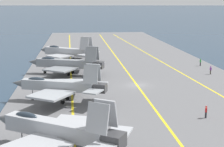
# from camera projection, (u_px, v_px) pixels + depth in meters

# --- Properties ---
(ground_plane) EXTENTS (2000.00, 2000.00, 0.00)m
(ground_plane) POSITION_uv_depth(u_px,v_px,m) (137.00, 87.00, 63.04)
(ground_plane) COLOR #23384C
(carrier_deck) EXTENTS (209.83, 43.37, 0.40)m
(carrier_deck) POSITION_uv_depth(u_px,v_px,m) (137.00, 86.00, 63.00)
(carrier_deck) COLOR slate
(carrier_deck) RESTS_ON ground
(deck_stripe_foul_line) EXTENTS (188.53, 11.67, 0.01)m
(deck_stripe_foul_line) POSITION_uv_depth(u_px,v_px,m) (200.00, 83.00, 64.22)
(deck_stripe_foul_line) COLOR yellow
(deck_stripe_foul_line) RESTS_ON carrier_deck
(deck_stripe_centerline) EXTENTS (188.84, 0.36, 0.01)m
(deck_stripe_centerline) POSITION_uv_depth(u_px,v_px,m) (137.00, 85.00, 62.96)
(deck_stripe_centerline) COLOR yellow
(deck_stripe_centerline) RESTS_ON carrier_deck
(deck_stripe_edge_line) EXTENTS (188.82, 3.65, 0.01)m
(deck_stripe_edge_line) POSITION_uv_depth(u_px,v_px,m) (72.00, 87.00, 61.70)
(deck_stripe_edge_line) COLOR yellow
(deck_stripe_edge_line) RESTS_ON carrier_deck
(parked_jet_nearest) EXTENTS (12.77, 15.13, 6.12)m
(parked_jet_nearest) POSITION_uv_depth(u_px,v_px,m) (57.00, 129.00, 34.88)
(parked_jet_nearest) COLOR #A8AAAF
(parked_jet_nearest) RESTS_ON carrier_deck
(parked_jet_second) EXTENTS (12.98, 15.35, 6.06)m
(parked_jet_second) POSITION_uv_depth(u_px,v_px,m) (60.00, 86.00, 52.08)
(parked_jet_second) COLOR #9EA3A8
(parked_jet_second) RESTS_ON carrier_deck
(parked_jet_third) EXTENTS (12.63, 16.64, 6.08)m
(parked_jet_third) POSITION_uv_depth(u_px,v_px,m) (67.00, 64.00, 71.32)
(parked_jet_third) COLOR gray
(parked_jet_third) RESTS_ON carrier_deck
(parked_jet_fourth) EXTENTS (13.25, 16.14, 6.39)m
(parked_jet_fourth) POSITION_uv_depth(u_px,v_px,m) (67.00, 52.00, 87.87)
(parked_jet_fourth) COLOR #A8AAAF
(parked_jet_fourth) RESTS_ON carrier_deck
(crew_red_vest) EXTENTS (0.45, 0.37, 1.68)m
(crew_red_vest) POSITION_uv_depth(u_px,v_px,m) (206.00, 111.00, 45.26)
(crew_red_vest) COLOR #232328
(crew_red_vest) RESTS_ON carrier_deck
(crew_purple_vest) EXTENTS (0.39, 0.28, 1.75)m
(crew_purple_vest) POSITION_uv_depth(u_px,v_px,m) (211.00, 70.00, 71.95)
(crew_purple_vest) COLOR #383328
(crew_purple_vest) RESTS_ON carrier_deck
(crew_green_vest) EXTENTS (0.46, 0.44, 1.78)m
(crew_green_vest) POSITION_uv_depth(u_px,v_px,m) (200.00, 62.00, 81.03)
(crew_green_vest) COLOR #232328
(crew_green_vest) RESTS_ON carrier_deck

